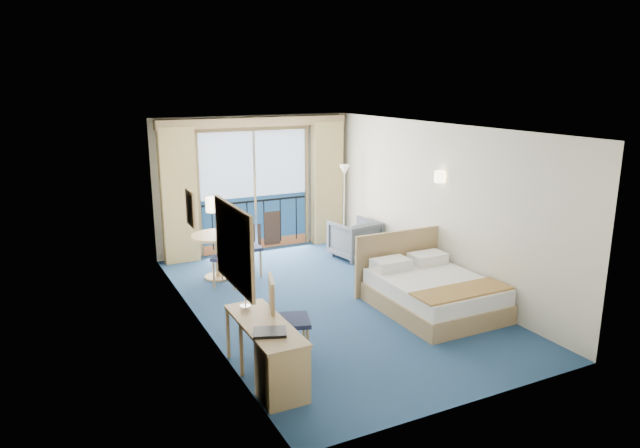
{
  "coord_description": "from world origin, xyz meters",
  "views": [
    {
      "loc": [
        -3.84,
        -7.41,
        3.34
      ],
      "look_at": [
        -0.04,
        0.2,
        1.21
      ],
      "focal_mm": 32.0,
      "sensor_mm": 36.0,
      "label": 1
    }
  ],
  "objects": [
    {
      "name": "curtain_left",
      "position": [
        -1.55,
        3.07,
        1.28
      ],
      "size": [
        0.65,
        0.22,
        2.55
      ],
      "primitive_type": "cube",
      "color": "tan",
      "rests_on": "room_walls"
    },
    {
      "name": "room_walls",
      "position": [
        0.0,
        0.0,
        1.78
      ],
      "size": [
        4.04,
        6.54,
        2.72
      ],
      "color": "silver",
      "rests_on": "ground"
    },
    {
      "name": "desk",
      "position": [
        -1.74,
        -2.18,
        0.38
      ],
      "size": [
        0.5,
        1.46,
        0.69
      ],
      "color": "tan",
      "rests_on": "ground"
    },
    {
      "name": "table_chair_b",
      "position": [
        -1.12,
        1.46,
        0.58
      ],
      "size": [
        0.63,
        0.63,
        1.04
      ],
      "rotation": [
        0.0,
        0.0,
        -0.67
      ],
      "color": "#1D2445",
      "rests_on": "ground"
    },
    {
      "name": "armchair",
      "position": [
        1.52,
        1.81,
        0.37
      ],
      "size": [
        0.91,
        0.93,
        0.74
      ],
      "primitive_type": "imported",
      "rotation": [
        0.0,
        0.0,
        3.29
      ],
      "color": "#454C54",
      "rests_on": "ground"
    },
    {
      "name": "balcony_door",
      "position": [
        -0.01,
        3.22,
        1.14
      ],
      "size": [
        2.36,
        0.03,
        2.52
      ],
      "color": "navy",
      "rests_on": "room_walls"
    },
    {
      "name": "floor_lamp",
      "position": [
        1.65,
        2.5,
        1.3
      ],
      "size": [
        0.24,
        0.24,
        1.72
      ],
      "color": "silver",
      "rests_on": "ground"
    },
    {
      "name": "desk_chair",
      "position": [
        -1.39,
        -1.47,
        0.61
      ],
      "size": [
        0.59,
        0.58,
        1.08
      ],
      "rotation": [
        0.0,
        0.0,
        1.26
      ],
      "color": "#1D2445",
      "rests_on": "ground"
    },
    {
      "name": "sconce_right",
      "position": [
        1.94,
        -0.15,
        1.85
      ],
      "size": [
        0.18,
        0.18,
        0.18
      ],
      "primitive_type": "cylinder",
      "color": "#FAE2AF",
      "rests_on": "room_walls"
    },
    {
      "name": "mirror",
      "position": [
        -1.97,
        -1.5,
        1.55
      ],
      "size": [
        0.05,
        1.25,
        0.95
      ],
      "color": "tan",
      "rests_on": "room_walls"
    },
    {
      "name": "wall_print",
      "position": [
        -1.97,
        0.45,
        1.6
      ],
      "size": [
        0.04,
        0.42,
        0.52
      ],
      "color": "tan",
      "rests_on": "room_walls"
    },
    {
      "name": "curtain_right",
      "position": [
        1.55,
        3.07,
        1.28
      ],
      "size": [
        0.65,
        0.22,
        2.55
      ],
      "primitive_type": "cube",
      "color": "tan",
      "rests_on": "room_walls"
    },
    {
      "name": "round_table",
      "position": [
        -1.21,
        1.85,
        0.59
      ],
      "size": [
        0.87,
        0.87,
        0.78
      ],
      "color": "tan",
      "rests_on": "ground"
    },
    {
      "name": "nightstand",
      "position": [
        1.77,
        0.13,
        0.28
      ],
      "size": [
        0.42,
        0.4,
        0.55
      ],
      "primitive_type": "cube",
      "color": "#A18555",
      "rests_on": "ground"
    },
    {
      "name": "bed",
      "position": [
        1.24,
        -0.97,
        0.28
      ],
      "size": [
        1.61,
        1.92,
        1.01
      ],
      "color": "tan",
      "rests_on": "ground"
    },
    {
      "name": "folder",
      "position": [
        -1.79,
        -2.07,
        0.7
      ],
      "size": [
        0.43,
        0.38,
        0.03
      ],
      "primitive_type": "cube",
      "rotation": [
        0.0,
        0.0,
        -0.36
      ],
      "color": "black",
      "rests_on": "desk"
    },
    {
      "name": "pelmet",
      "position": [
        0.0,
        3.1,
        2.58
      ],
      "size": [
        3.8,
        0.25,
        0.18
      ],
      "primitive_type": "cube",
      "color": "tan",
      "rests_on": "room_walls"
    },
    {
      "name": "table_chair_a",
      "position": [
        -0.82,
        1.73,
        0.6
      ],
      "size": [
        0.48,
        0.47,
        1.07
      ],
      "rotation": [
        0.0,
        0.0,
        1.6
      ],
      "color": "#1D2445",
      "rests_on": "ground"
    },
    {
      "name": "sconce_left",
      "position": [
        -1.94,
        -0.6,
        1.85
      ],
      "size": [
        0.18,
        0.18,
        0.18
      ],
      "primitive_type": "cylinder",
      "color": "#FAE2AF",
      "rests_on": "room_walls"
    },
    {
      "name": "phone",
      "position": [
        1.73,
        0.17,
        0.59
      ],
      "size": [
        0.24,
        0.22,
        0.09
      ],
      "primitive_type": "cube",
      "rotation": [
        0.0,
        0.0,
        0.43
      ],
      "color": "silver",
      "rests_on": "nightstand"
    },
    {
      "name": "floor",
      "position": [
        0.0,
        0.0,
        0.0
      ],
      "size": [
        6.5,
        6.5,
        0.0
      ],
      "primitive_type": "plane",
      "color": "navy",
      "rests_on": "ground"
    },
    {
      "name": "desk_lamp",
      "position": [
        -1.79,
        -1.29,
        1.05
      ],
      "size": [
        0.13,
        0.13,
        0.49
      ],
      "color": "silver",
      "rests_on": "desk"
    }
  ]
}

